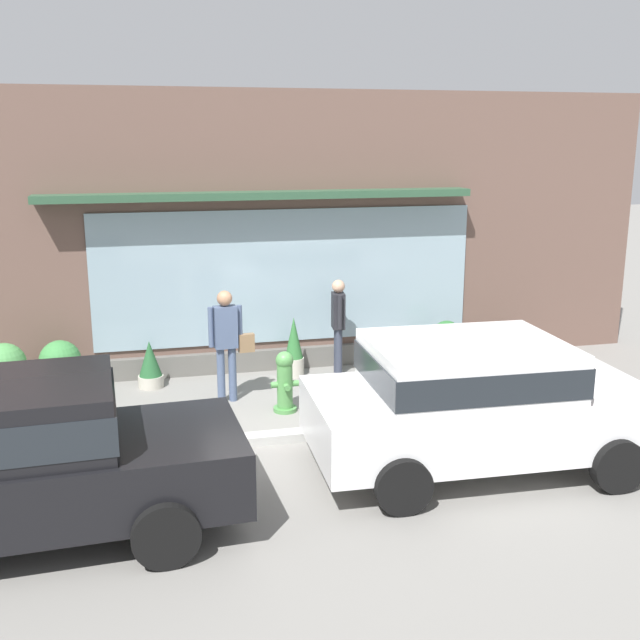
{
  "coord_description": "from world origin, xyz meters",
  "views": [
    {
      "loc": [
        -2.05,
        -9.42,
        3.92
      ],
      "look_at": [
        0.57,
        1.2,
        1.27
      ],
      "focal_mm": 42.55,
      "sensor_mm": 36.0,
      "label": 1
    }
  ],
  "objects_px": {
    "potted_plant_by_entrance": "(61,366)",
    "potted_plant_window_right": "(150,365)",
    "potted_plant_trailing_edge": "(5,370)",
    "potted_plant_doorstep": "(294,348)",
    "potted_plant_near_hydrant": "(446,342)",
    "pedestrian_with_handbag": "(227,337)",
    "parked_car_white": "(474,397)",
    "fire_hydrant": "(285,381)",
    "pedestrian_passerby": "(338,319)",
    "potted_plant_low_front": "(507,345)"
  },
  "relations": [
    {
      "from": "potted_plant_trailing_edge",
      "to": "fire_hydrant",
      "type": "bearing_deg",
      "value": -18.46
    },
    {
      "from": "pedestrian_passerby",
      "to": "parked_car_white",
      "type": "distance_m",
      "value": 4.03
    },
    {
      "from": "potted_plant_near_hydrant",
      "to": "potted_plant_low_front",
      "type": "xyz_separation_m",
      "value": [
        1.15,
        -0.02,
        -0.13
      ]
    },
    {
      "from": "potted_plant_window_right",
      "to": "potted_plant_near_hydrant",
      "type": "relative_size",
      "value": 0.91
    },
    {
      "from": "pedestrian_passerby",
      "to": "potted_plant_window_right",
      "type": "bearing_deg",
      "value": 96.44
    },
    {
      "from": "fire_hydrant",
      "to": "potted_plant_by_entrance",
      "type": "height_order",
      "value": "fire_hydrant"
    },
    {
      "from": "potted_plant_low_front",
      "to": "potted_plant_doorstep",
      "type": "distance_m",
      "value": 3.82
    },
    {
      "from": "fire_hydrant",
      "to": "parked_car_white",
      "type": "bearing_deg",
      "value": -53.15
    },
    {
      "from": "fire_hydrant",
      "to": "pedestrian_passerby",
      "type": "relative_size",
      "value": 0.56
    },
    {
      "from": "pedestrian_with_handbag",
      "to": "potted_plant_by_entrance",
      "type": "relative_size",
      "value": 2.04
    },
    {
      "from": "pedestrian_passerby",
      "to": "potted_plant_near_hydrant",
      "type": "height_order",
      "value": "pedestrian_passerby"
    },
    {
      "from": "pedestrian_passerby",
      "to": "potted_plant_doorstep",
      "type": "distance_m",
      "value": 0.88
    },
    {
      "from": "potted_plant_trailing_edge",
      "to": "potted_plant_doorstep",
      "type": "bearing_deg",
      "value": 3.65
    },
    {
      "from": "pedestrian_with_handbag",
      "to": "potted_plant_trailing_edge",
      "type": "relative_size",
      "value": 1.84
    },
    {
      "from": "potted_plant_by_entrance",
      "to": "potted_plant_window_right",
      "type": "bearing_deg",
      "value": -2.41
    },
    {
      "from": "potted_plant_trailing_edge",
      "to": "potted_plant_by_entrance",
      "type": "relative_size",
      "value": 1.11
    },
    {
      "from": "potted_plant_low_front",
      "to": "potted_plant_by_entrance",
      "type": "xyz_separation_m",
      "value": [
        -7.53,
        0.24,
        0.1
      ]
    },
    {
      "from": "potted_plant_low_front",
      "to": "potted_plant_by_entrance",
      "type": "relative_size",
      "value": 0.79
    },
    {
      "from": "potted_plant_trailing_edge",
      "to": "potted_plant_doorstep",
      "type": "relative_size",
      "value": 0.92
    },
    {
      "from": "pedestrian_passerby",
      "to": "potted_plant_trailing_edge",
      "type": "bearing_deg",
      "value": 99.56
    },
    {
      "from": "potted_plant_window_right",
      "to": "potted_plant_doorstep",
      "type": "relative_size",
      "value": 0.76
    },
    {
      "from": "pedestrian_with_handbag",
      "to": "pedestrian_passerby",
      "type": "distance_m",
      "value": 2.18
    },
    {
      "from": "potted_plant_trailing_edge",
      "to": "potted_plant_by_entrance",
      "type": "distance_m",
      "value": 0.83
    },
    {
      "from": "pedestrian_with_handbag",
      "to": "parked_car_white",
      "type": "relative_size",
      "value": 0.41
    },
    {
      "from": "pedestrian_passerby",
      "to": "fire_hydrant",
      "type": "bearing_deg",
      "value": 148.92
    },
    {
      "from": "parked_car_white",
      "to": "potted_plant_trailing_edge",
      "type": "distance_m",
      "value": 6.95
    },
    {
      "from": "potted_plant_doorstep",
      "to": "potted_plant_window_right",
      "type": "bearing_deg",
      "value": -179.33
    },
    {
      "from": "potted_plant_near_hydrant",
      "to": "fire_hydrant",
      "type": "bearing_deg",
      "value": -155.5
    },
    {
      "from": "potted_plant_trailing_edge",
      "to": "potted_plant_doorstep",
      "type": "distance_m",
      "value": 4.49
    },
    {
      "from": "fire_hydrant",
      "to": "parked_car_white",
      "type": "distance_m",
      "value": 3.07
    },
    {
      "from": "parked_car_white",
      "to": "potted_plant_by_entrance",
      "type": "bearing_deg",
      "value": 143.23
    },
    {
      "from": "potted_plant_trailing_edge",
      "to": "potted_plant_doorstep",
      "type": "height_order",
      "value": "potted_plant_doorstep"
    },
    {
      "from": "potted_plant_trailing_edge",
      "to": "potted_plant_doorstep",
      "type": "xyz_separation_m",
      "value": [
        4.48,
        0.29,
        -0.04
      ]
    },
    {
      "from": "potted_plant_window_right",
      "to": "potted_plant_trailing_edge",
      "type": "relative_size",
      "value": 0.82
    },
    {
      "from": "potted_plant_near_hydrant",
      "to": "potted_plant_by_entrance",
      "type": "xyz_separation_m",
      "value": [
        -6.37,
        0.22,
        -0.03
      ]
    },
    {
      "from": "pedestrian_passerby",
      "to": "potted_plant_by_entrance",
      "type": "bearing_deg",
      "value": 95.92
    },
    {
      "from": "fire_hydrant",
      "to": "pedestrian_with_handbag",
      "type": "distance_m",
      "value": 1.12
    },
    {
      "from": "potted_plant_by_entrance",
      "to": "potted_plant_trailing_edge",
      "type": "bearing_deg",
      "value": -157.46
    },
    {
      "from": "fire_hydrant",
      "to": "potted_plant_low_front",
      "type": "distance_m",
      "value": 4.52
    },
    {
      "from": "potted_plant_trailing_edge",
      "to": "potted_plant_low_front",
      "type": "xyz_separation_m",
      "value": [
        8.29,
        0.08,
        -0.18
      ]
    },
    {
      "from": "fire_hydrant",
      "to": "pedestrian_with_handbag",
      "type": "xyz_separation_m",
      "value": [
        -0.75,
        0.63,
        0.55
      ]
    },
    {
      "from": "pedestrian_with_handbag",
      "to": "parked_car_white",
      "type": "bearing_deg",
      "value": -55.67
    },
    {
      "from": "parked_car_white",
      "to": "potted_plant_near_hydrant",
      "type": "xyz_separation_m",
      "value": [
        1.31,
        3.86,
        -0.43
      ]
    },
    {
      "from": "pedestrian_passerby",
      "to": "potted_plant_by_entrance",
      "type": "xyz_separation_m",
      "value": [
        -4.47,
        0.1,
        -0.51
      ]
    },
    {
      "from": "pedestrian_passerby",
      "to": "potted_plant_low_front",
      "type": "distance_m",
      "value": 3.13
    },
    {
      "from": "fire_hydrant",
      "to": "pedestrian_passerby",
      "type": "bearing_deg",
      "value": 51.77
    },
    {
      "from": "parked_car_white",
      "to": "potted_plant_doorstep",
      "type": "xyz_separation_m",
      "value": [
        -1.35,
        4.06,
        -0.42
      ]
    },
    {
      "from": "pedestrian_passerby",
      "to": "potted_plant_near_hydrant",
      "type": "relative_size",
      "value": 1.93
    },
    {
      "from": "pedestrian_with_handbag",
      "to": "potted_plant_by_entrance",
      "type": "xyz_separation_m",
      "value": [
        -2.49,
        1.02,
        -0.57
      ]
    },
    {
      "from": "potted_plant_doorstep",
      "to": "potted_plant_near_hydrant",
      "type": "bearing_deg",
      "value": -4.15
    }
  ]
}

